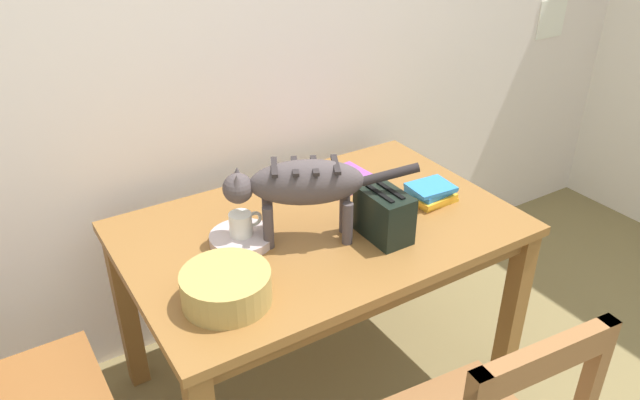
{
  "coord_description": "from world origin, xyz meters",
  "views": [
    {
      "loc": [
        -0.92,
        -0.54,
        1.89
      ],
      "look_at": [
        0.06,
        1.03,
        0.85
      ],
      "focal_mm": 34.37,
      "sensor_mm": 36.0,
      "label": 1
    }
  ],
  "objects_px": {
    "magazine": "(344,180)",
    "book_stack": "(431,193)",
    "dining_table": "(320,245)",
    "saucer_bowl": "(242,238)",
    "coffee_mug": "(242,224)",
    "toaster": "(384,215)",
    "cat": "(301,185)",
    "wicker_basket": "(226,287)"
  },
  "relations": [
    {
      "from": "cat",
      "to": "coffee_mug",
      "type": "bearing_deg",
      "value": 89.51
    },
    {
      "from": "coffee_mug",
      "to": "toaster",
      "type": "distance_m",
      "value": 0.48
    },
    {
      "from": "dining_table",
      "to": "cat",
      "type": "xyz_separation_m",
      "value": [
        -0.1,
        -0.05,
        0.29
      ]
    },
    {
      "from": "dining_table",
      "to": "coffee_mug",
      "type": "xyz_separation_m",
      "value": [
        -0.28,
        0.04,
        0.16
      ]
    },
    {
      "from": "saucer_bowl",
      "to": "toaster",
      "type": "height_order",
      "value": "toaster"
    },
    {
      "from": "cat",
      "to": "dining_table",
      "type": "bearing_deg",
      "value": -38.98
    },
    {
      "from": "coffee_mug",
      "to": "magazine",
      "type": "relative_size",
      "value": 0.47
    },
    {
      "from": "dining_table",
      "to": "magazine",
      "type": "height_order",
      "value": "magazine"
    },
    {
      "from": "saucer_bowl",
      "to": "toaster",
      "type": "relative_size",
      "value": 1.09
    },
    {
      "from": "saucer_bowl",
      "to": "wicker_basket",
      "type": "height_order",
      "value": "wicker_basket"
    },
    {
      "from": "dining_table",
      "to": "book_stack",
      "type": "relative_size",
      "value": 7.58
    },
    {
      "from": "book_stack",
      "to": "magazine",
      "type": "bearing_deg",
      "value": 121.02
    },
    {
      "from": "dining_table",
      "to": "wicker_basket",
      "type": "relative_size",
      "value": 5.17
    },
    {
      "from": "coffee_mug",
      "to": "magazine",
      "type": "xyz_separation_m",
      "value": [
        0.54,
        0.19,
        -0.07
      ]
    },
    {
      "from": "coffee_mug",
      "to": "toaster",
      "type": "xyz_separation_m",
      "value": [
        0.42,
        -0.22,
        0.01
      ]
    },
    {
      "from": "saucer_bowl",
      "to": "magazine",
      "type": "xyz_separation_m",
      "value": [
        0.55,
        0.19,
        -0.01
      ]
    },
    {
      "from": "magazine",
      "to": "wicker_basket",
      "type": "relative_size",
      "value": 0.94
    },
    {
      "from": "magazine",
      "to": "toaster",
      "type": "xyz_separation_m",
      "value": [
        -0.12,
        -0.41,
        0.08
      ]
    },
    {
      "from": "book_stack",
      "to": "saucer_bowl",
      "type": "bearing_deg",
      "value": 170.85
    },
    {
      "from": "cat",
      "to": "magazine",
      "type": "bearing_deg",
      "value": -25.56
    },
    {
      "from": "saucer_bowl",
      "to": "wicker_basket",
      "type": "distance_m",
      "value": 0.32
    },
    {
      "from": "cat",
      "to": "saucer_bowl",
      "type": "height_order",
      "value": "cat"
    },
    {
      "from": "dining_table",
      "to": "toaster",
      "type": "relative_size",
      "value": 6.85
    },
    {
      "from": "dining_table",
      "to": "wicker_basket",
      "type": "xyz_separation_m",
      "value": [
        -0.46,
        -0.22,
        0.14
      ]
    },
    {
      "from": "toaster",
      "to": "book_stack",
      "type": "bearing_deg",
      "value": 18.79
    },
    {
      "from": "magazine",
      "to": "book_stack",
      "type": "relative_size",
      "value": 1.37
    },
    {
      "from": "saucer_bowl",
      "to": "toaster",
      "type": "bearing_deg",
      "value": -27.37
    },
    {
      "from": "saucer_bowl",
      "to": "magazine",
      "type": "distance_m",
      "value": 0.58
    },
    {
      "from": "book_stack",
      "to": "toaster",
      "type": "bearing_deg",
      "value": -161.21
    },
    {
      "from": "dining_table",
      "to": "cat",
      "type": "distance_m",
      "value": 0.32
    },
    {
      "from": "saucer_bowl",
      "to": "magazine",
      "type": "height_order",
      "value": "saucer_bowl"
    },
    {
      "from": "cat",
      "to": "magazine",
      "type": "distance_m",
      "value": 0.51
    },
    {
      "from": "coffee_mug",
      "to": "book_stack",
      "type": "bearing_deg",
      "value": -9.19
    },
    {
      "from": "dining_table",
      "to": "magazine",
      "type": "xyz_separation_m",
      "value": [
        0.26,
        0.24,
        0.09
      ]
    },
    {
      "from": "book_stack",
      "to": "wicker_basket",
      "type": "bearing_deg",
      "value": -170.95
    },
    {
      "from": "magazine",
      "to": "toaster",
      "type": "height_order",
      "value": "toaster"
    },
    {
      "from": "dining_table",
      "to": "saucer_bowl",
      "type": "distance_m",
      "value": 0.31
    },
    {
      "from": "magazine",
      "to": "book_stack",
      "type": "distance_m",
      "value": 0.36
    },
    {
      "from": "cat",
      "to": "book_stack",
      "type": "relative_size",
      "value": 3.26
    },
    {
      "from": "dining_table",
      "to": "saucer_bowl",
      "type": "relative_size",
      "value": 6.3
    },
    {
      "from": "magazine",
      "to": "toaster",
      "type": "bearing_deg",
      "value": -110.75
    },
    {
      "from": "dining_table",
      "to": "book_stack",
      "type": "height_order",
      "value": "book_stack"
    }
  ]
}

